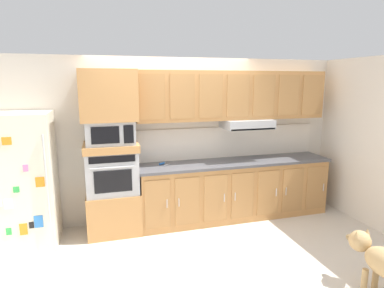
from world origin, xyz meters
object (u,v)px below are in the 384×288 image
built_in_oven (112,171)px  dog (379,259)px  refrigerator (24,181)px  screwdriver (162,164)px  microwave (110,132)px

built_in_oven → dog: built_in_oven is taller
refrigerator → dog: refrigerator is taller
dog → refrigerator: bearing=54.5°
built_in_oven → screwdriver: built_in_oven is taller
screwdriver → dog: size_ratio=0.19×
dog → microwave: bearing=43.6°
screwdriver → refrigerator: bearing=-175.0°
screwdriver → dog: bearing=-52.7°
refrigerator → microwave: bearing=3.5°
microwave → screwdriver: bearing=7.4°
microwave → refrigerator: bearing=-176.5°
built_in_oven → microwave: (0.00, -0.00, 0.56)m
refrigerator → screwdriver: size_ratio=10.51×
built_in_oven → screwdriver: 0.74m
built_in_oven → screwdriver: (0.73, 0.10, 0.03)m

